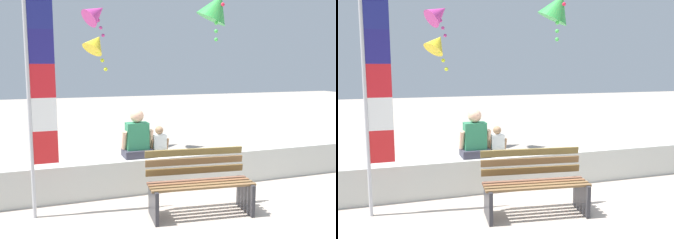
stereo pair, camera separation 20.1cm
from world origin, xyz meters
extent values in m
plane|color=#AFA092|center=(0.00, 0.00, 0.00)|extent=(40.00, 40.00, 0.00)
cube|color=beige|center=(0.00, 1.05, 0.28)|extent=(6.58, 0.55, 0.57)
cube|color=brown|center=(-0.36, -0.46, 0.45)|extent=(1.46, 0.24, 0.03)
cube|color=brown|center=(-0.34, -0.34, 0.45)|extent=(1.46, 0.24, 0.03)
cube|color=brown|center=(-0.33, -0.23, 0.45)|extent=(1.46, 0.24, 0.03)
cube|color=brown|center=(-0.32, -0.12, 0.45)|extent=(1.46, 0.24, 0.03)
cube|color=brown|center=(-0.30, -0.01, 0.57)|extent=(1.46, 0.22, 0.10)
cube|color=brown|center=(-0.30, 0.01, 0.70)|extent=(1.46, 0.22, 0.10)
cube|color=brown|center=(-0.30, 0.03, 0.83)|extent=(1.46, 0.22, 0.10)
cube|color=#2D2D33|center=(-1.00, -0.21, 0.23)|extent=(0.11, 0.53, 0.45)
cube|color=#2D2D33|center=(0.33, -0.37, 0.23)|extent=(0.11, 0.53, 0.45)
cube|color=#3A3847|center=(-0.88, 1.06, 0.63)|extent=(0.47, 0.38, 0.13)
cube|color=#2D8056|center=(-0.88, 1.06, 0.92)|extent=(0.36, 0.23, 0.45)
cylinder|color=#DDA888|center=(-1.11, 1.04, 0.87)|extent=(0.07, 0.18, 0.32)
cylinder|color=#DDA888|center=(-0.66, 1.04, 0.87)|extent=(0.07, 0.18, 0.32)
sphere|color=#DDA888|center=(-0.88, 1.06, 1.25)|extent=(0.22, 0.22, 0.22)
cube|color=tan|center=(-0.50, 1.06, 0.61)|extent=(0.29, 0.24, 0.08)
cube|color=white|center=(-0.50, 1.06, 0.78)|extent=(0.22, 0.14, 0.27)
cylinder|color=#9B7452|center=(-0.64, 1.05, 0.75)|extent=(0.05, 0.11, 0.20)
cylinder|color=#9B7452|center=(-0.36, 1.05, 0.75)|extent=(0.05, 0.11, 0.20)
sphere|color=#9B7452|center=(-0.50, 1.06, 0.99)|extent=(0.14, 0.14, 0.14)
cylinder|color=#B7B7BC|center=(-2.52, 0.39, 1.50)|extent=(0.05, 0.05, 2.99)
cube|color=red|center=(-2.34, 0.39, 0.97)|extent=(0.32, 0.02, 0.45)
cube|color=white|center=(-2.34, 0.39, 1.42)|extent=(0.32, 0.02, 0.45)
cube|color=red|center=(-2.34, 0.39, 1.87)|extent=(0.32, 0.02, 0.45)
cube|color=navy|center=(-2.34, 0.39, 2.32)|extent=(0.32, 0.02, 0.45)
cube|color=navy|center=(-2.34, 0.39, 2.77)|extent=(0.32, 0.02, 0.45)
cone|color=green|center=(1.38, 2.76, 3.33)|extent=(1.08, 1.00, 0.80)
sphere|color=#47C650|center=(1.33, 2.67, 3.15)|extent=(0.08, 0.08, 0.08)
sphere|color=#47C650|center=(1.29, 2.58, 2.97)|extent=(0.08, 0.08, 0.08)
sphere|color=#47C650|center=(1.25, 2.49, 2.79)|extent=(0.08, 0.08, 0.08)
sphere|color=#47C650|center=(1.21, 2.40, 2.61)|extent=(0.08, 0.08, 0.08)
cone|color=yellow|center=(-1.19, 3.21, 2.54)|extent=(0.72, 0.67, 0.55)
sphere|color=yellow|center=(-1.14, 3.12, 2.36)|extent=(0.08, 0.08, 0.08)
sphere|color=yellow|center=(-1.09, 3.04, 2.18)|extent=(0.08, 0.08, 0.08)
sphere|color=yellow|center=(-1.04, 2.95, 2.00)|extent=(0.08, 0.08, 0.08)
sphere|color=#F32346|center=(1.40, 2.50, 3.35)|extent=(0.08, 0.08, 0.08)
cone|color=#DB3D9E|center=(-0.98, 4.43, 3.31)|extent=(0.82, 0.71, 0.68)
sphere|color=#C43487|center=(-0.94, 4.33, 3.13)|extent=(0.08, 0.08, 0.08)
sphere|color=#C43487|center=(-0.90, 4.24, 2.95)|extent=(0.08, 0.08, 0.08)
sphere|color=#C43487|center=(-0.87, 4.15, 2.77)|extent=(0.08, 0.08, 0.08)
camera|label=1|loc=(-2.44, -4.86, 2.07)|focal=40.21mm
camera|label=2|loc=(-2.25, -4.93, 2.07)|focal=40.21mm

